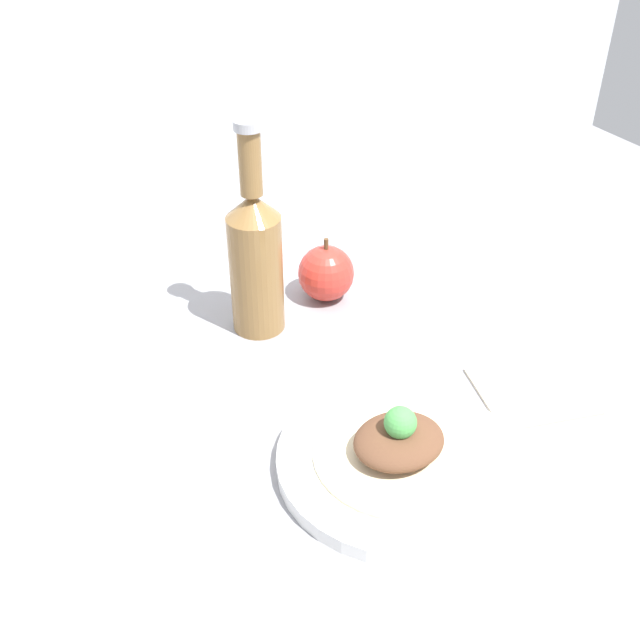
{
  "coord_description": "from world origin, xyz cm",
  "views": [
    {
      "loc": [
        -39.04,
        -64.3,
        60.93
      ],
      "look_at": [
        -6.11,
        -0.56,
        10.39
      ],
      "focal_mm": 42.0,
      "sensor_mm": 36.0,
      "label": 1
    }
  ],
  "objects_px": {
    "cider_bottle": "(255,256)",
    "apple": "(326,273)",
    "plated_food": "(399,443)",
    "plate": "(397,459)"
  },
  "relations": [
    {
      "from": "cider_bottle",
      "to": "apple",
      "type": "xyz_separation_m",
      "value": [
        0.12,
        0.02,
        -0.07
      ]
    },
    {
      "from": "plated_food",
      "to": "cider_bottle",
      "type": "bearing_deg",
      "value": 94.98
    },
    {
      "from": "plate",
      "to": "apple",
      "type": "distance_m",
      "value": 0.35
    },
    {
      "from": "plate",
      "to": "apple",
      "type": "relative_size",
      "value": 2.73
    },
    {
      "from": "plated_food",
      "to": "cider_bottle",
      "type": "height_order",
      "value": "cider_bottle"
    },
    {
      "from": "cider_bottle",
      "to": "apple",
      "type": "bearing_deg",
      "value": 10.54
    },
    {
      "from": "plated_food",
      "to": "plate",
      "type": "bearing_deg",
      "value": 63.43
    },
    {
      "from": "plated_food",
      "to": "apple",
      "type": "height_order",
      "value": "apple"
    },
    {
      "from": "plate",
      "to": "plated_food",
      "type": "xyz_separation_m",
      "value": [
        -0.0,
        -0.0,
        0.02
      ]
    },
    {
      "from": "plate",
      "to": "apple",
      "type": "height_order",
      "value": "apple"
    }
  ]
}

